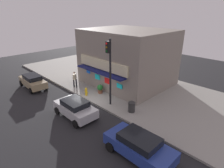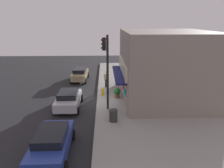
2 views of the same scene
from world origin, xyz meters
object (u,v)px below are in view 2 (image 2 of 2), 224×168
traffic_light (106,64)px  potted_plant_by_doorway (117,93)px  fire_hydrant (103,92)px  parked_car_silver (69,99)px  parked_car_blue (52,142)px  trash_can (113,116)px  parked_car_tan (80,74)px  pedestrian (106,78)px

traffic_light → potted_plant_by_doorway: traffic_light is taller
traffic_light → fire_hydrant: size_ratio=7.14×
parked_car_silver → parked_car_blue: bearing=1.2°
trash_can → parked_car_silver: 4.70m
traffic_light → parked_car_blue: bearing=-28.1°
traffic_light → parked_car_blue: 7.24m
fire_hydrant → parked_car_tan: parked_car_tan is taller
parked_car_blue → potted_plant_by_doorway: bearing=153.6°
traffic_light → pedestrian: 6.26m
fire_hydrant → parked_car_silver: (2.34, -2.86, 0.20)m
trash_can → pedestrian: bearing=-177.1°
pedestrian → potted_plant_by_doorway: pedestrian is taller
traffic_light → parked_car_blue: (5.74, -3.07, -3.16)m
fire_hydrant → parked_car_blue: bearing=-17.2°
fire_hydrant → trash_can: (5.27, 0.80, 0.03)m
fire_hydrant → trash_can: bearing=8.6°
trash_can → parked_car_tan: bearing=-162.3°
traffic_light → trash_can: bearing=11.7°
fire_hydrant → parked_car_silver: parked_car_silver is taller
fire_hydrant → potted_plant_by_doorway: 1.48m
potted_plant_by_doorway → parked_car_silver: parked_car_silver is taller
fire_hydrant → parked_car_blue: size_ratio=0.19×
pedestrian → parked_car_silver: (4.88, -3.26, -0.40)m
parked_car_silver → parked_car_blue: size_ratio=0.91×
parked_car_tan → parked_car_silver: bearing=-0.2°
pedestrian → parked_car_blue: pedestrian is taller
potted_plant_by_doorway → parked_car_silver: bearing=-67.5°
parked_car_tan → trash_can: bearing=17.7°
pedestrian → potted_plant_by_doorway: bearing=17.0°
pedestrian → parked_car_blue: (11.35, -3.13, -0.39)m
parked_car_silver → parked_car_blue: 6.47m
fire_hydrant → parked_car_blue: 9.22m
potted_plant_by_doorway → parked_car_tan: parked_car_tan is taller
fire_hydrant → parked_car_tan: size_ratio=0.20×
pedestrian → parked_car_silver: size_ratio=0.46×
traffic_light → trash_can: 4.03m
parked_car_silver → traffic_light: bearing=77.2°
pedestrian → parked_car_tan: 4.83m
parked_car_blue → pedestrian: bearing=164.6°
fire_hydrant → potted_plant_by_doorway: bearing=66.8°
pedestrian → traffic_light: bearing=-0.6°
trash_can → parked_car_silver: (-2.94, -3.66, 0.16)m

